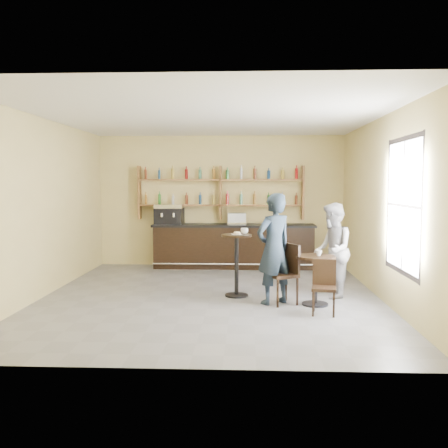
{
  "coord_description": "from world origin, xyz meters",
  "views": [
    {
      "loc": [
        0.64,
        -8.8,
        2.04
      ],
      "look_at": [
        0.2,
        0.8,
        1.25
      ],
      "focal_mm": 40.0,
      "sensor_mm": 36.0,
      "label": 1
    }
  ],
  "objects_px": {
    "man_main": "(274,249)",
    "chair_west": "(282,274)",
    "bar_counter": "(234,246)",
    "espresso_machine": "(169,214)",
    "chair_south": "(324,288)",
    "cafe_table": "(315,280)",
    "patron_second": "(332,250)",
    "pedestal_table": "(237,265)",
    "pastry_case": "(237,219)"
  },
  "relations": [
    {
      "from": "bar_counter",
      "to": "espresso_machine",
      "type": "relative_size",
      "value": 5.82
    },
    {
      "from": "bar_counter",
      "to": "pastry_case",
      "type": "relative_size",
      "value": 8.69
    },
    {
      "from": "cafe_table",
      "to": "chair_west",
      "type": "height_order",
      "value": "chair_west"
    },
    {
      "from": "pastry_case",
      "to": "cafe_table",
      "type": "bearing_deg",
      "value": -63.69
    },
    {
      "from": "espresso_machine",
      "to": "pedestal_table",
      "type": "bearing_deg",
      "value": -57.07
    },
    {
      "from": "pastry_case",
      "to": "chair_west",
      "type": "relative_size",
      "value": 0.44
    },
    {
      "from": "pastry_case",
      "to": "pedestal_table",
      "type": "xyz_separation_m",
      "value": [
        0.05,
        -3.07,
        -0.63
      ]
    },
    {
      "from": "man_main",
      "to": "chair_south",
      "type": "height_order",
      "value": "man_main"
    },
    {
      "from": "espresso_machine",
      "to": "man_main",
      "type": "xyz_separation_m",
      "value": [
        2.33,
        -3.59,
        -0.36
      ]
    },
    {
      "from": "espresso_machine",
      "to": "bar_counter",
      "type": "bearing_deg",
      "value": 4.07
    },
    {
      "from": "man_main",
      "to": "chair_west",
      "type": "distance_m",
      "value": 0.45
    },
    {
      "from": "pastry_case",
      "to": "chair_south",
      "type": "distance_m",
      "value": 4.57
    },
    {
      "from": "chair_west",
      "to": "bar_counter",
      "type": "bearing_deg",
      "value": 168.36
    },
    {
      "from": "cafe_table",
      "to": "chair_south",
      "type": "height_order",
      "value": "chair_south"
    },
    {
      "from": "man_main",
      "to": "chair_south",
      "type": "bearing_deg",
      "value": 101.95
    },
    {
      "from": "chair_west",
      "to": "man_main",
      "type": "bearing_deg",
      "value": -127.62
    },
    {
      "from": "man_main",
      "to": "cafe_table",
      "type": "relative_size",
      "value": 2.25
    },
    {
      "from": "bar_counter",
      "to": "chair_west",
      "type": "distance_m",
      "value": 3.74
    },
    {
      "from": "patron_second",
      "to": "cafe_table",
      "type": "bearing_deg",
      "value": -26.83
    },
    {
      "from": "man_main",
      "to": "patron_second",
      "type": "height_order",
      "value": "man_main"
    },
    {
      "from": "espresso_machine",
      "to": "patron_second",
      "type": "xyz_separation_m",
      "value": [
        3.4,
        -3.06,
        -0.45
      ]
    },
    {
      "from": "chair_south",
      "to": "patron_second",
      "type": "xyz_separation_m",
      "value": [
        0.33,
        1.21,
        0.42
      ]
    },
    {
      "from": "bar_counter",
      "to": "patron_second",
      "type": "xyz_separation_m",
      "value": [
        1.84,
        -3.06,
        0.32
      ]
    },
    {
      "from": "espresso_machine",
      "to": "chair_south",
      "type": "distance_m",
      "value": 5.33
    },
    {
      "from": "man_main",
      "to": "chair_west",
      "type": "xyz_separation_m",
      "value": [
        0.14,
        -0.03,
        -0.43
      ]
    },
    {
      "from": "espresso_machine",
      "to": "patron_second",
      "type": "height_order",
      "value": "patron_second"
    },
    {
      "from": "espresso_machine",
      "to": "pastry_case",
      "type": "bearing_deg",
      "value": 4.07
    },
    {
      "from": "pedestal_table",
      "to": "cafe_table",
      "type": "height_order",
      "value": "pedestal_table"
    },
    {
      "from": "chair_west",
      "to": "pedestal_table",
      "type": "bearing_deg",
      "value": -151.1
    },
    {
      "from": "patron_second",
      "to": "pastry_case",
      "type": "bearing_deg",
      "value": -145.19
    },
    {
      "from": "chair_west",
      "to": "chair_south",
      "type": "bearing_deg",
      "value": 16.92
    },
    {
      "from": "man_main",
      "to": "pastry_case",
      "type": "bearing_deg",
      "value": -114.68
    },
    {
      "from": "espresso_machine",
      "to": "pastry_case",
      "type": "relative_size",
      "value": 1.49
    },
    {
      "from": "man_main",
      "to": "cafe_table",
      "type": "bearing_deg",
      "value": 137.88
    },
    {
      "from": "pastry_case",
      "to": "pedestal_table",
      "type": "height_order",
      "value": "pastry_case"
    },
    {
      "from": "man_main",
      "to": "patron_second",
      "type": "bearing_deg",
      "value": 170.89
    },
    {
      "from": "pedestal_table",
      "to": "man_main",
      "type": "distance_m",
      "value": 0.91
    },
    {
      "from": "bar_counter",
      "to": "espresso_machine",
      "type": "distance_m",
      "value": 1.74
    },
    {
      "from": "chair_west",
      "to": "pastry_case",
      "type": "bearing_deg",
      "value": 167.14
    },
    {
      "from": "pedestal_table",
      "to": "chair_west",
      "type": "xyz_separation_m",
      "value": [
        0.78,
        -0.55,
        -0.05
      ]
    },
    {
      "from": "bar_counter",
      "to": "cafe_table",
      "type": "distance_m",
      "value": 3.95
    },
    {
      "from": "pedestal_table",
      "to": "patron_second",
      "type": "relative_size",
      "value": 0.66
    },
    {
      "from": "bar_counter",
      "to": "man_main",
      "type": "relative_size",
      "value": 2.08
    },
    {
      "from": "man_main",
      "to": "chair_west",
      "type": "relative_size",
      "value": 1.85
    },
    {
      "from": "pedestal_table",
      "to": "patron_second",
      "type": "distance_m",
      "value": 1.73
    },
    {
      "from": "pastry_case",
      "to": "chair_west",
      "type": "bearing_deg",
      "value": -71.38
    },
    {
      "from": "chair_west",
      "to": "patron_second",
      "type": "relative_size",
      "value": 0.6
    },
    {
      "from": "espresso_machine",
      "to": "cafe_table",
      "type": "xyz_separation_m",
      "value": [
        3.02,
        -3.67,
        -0.88
      ]
    },
    {
      "from": "pastry_case",
      "to": "man_main",
      "type": "xyz_separation_m",
      "value": [
        0.69,
        -3.59,
        -0.25
      ]
    },
    {
      "from": "pedestal_table",
      "to": "cafe_table",
      "type": "bearing_deg",
      "value": -24.37
    }
  ]
}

